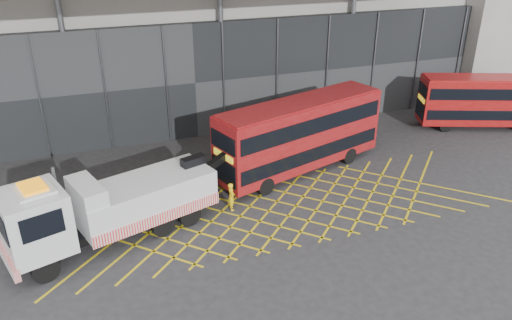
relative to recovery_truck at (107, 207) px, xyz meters
name	(u,v)px	position (x,y,z in m)	size (l,w,h in m)	color
ground_plane	(211,222)	(4.97, 0.00, -1.91)	(120.00, 120.00, 0.00)	#28292B
road_markings	(283,208)	(8.97, 0.00, -1.90)	(24.76, 7.16, 0.01)	gold
recovery_truck	(107,207)	(0.00, 0.00, 0.00)	(11.70, 5.85, 4.13)	black
bus_towed	(300,133)	(11.66, 3.94, 0.62)	(11.39, 5.85, 4.54)	maroon
bus_second	(487,100)	(27.59, 6.01, 0.26)	(9.74, 5.44, 3.91)	maroon
worker	(231,196)	(6.35, 0.86, -1.12)	(0.57, 0.38, 1.57)	yellow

